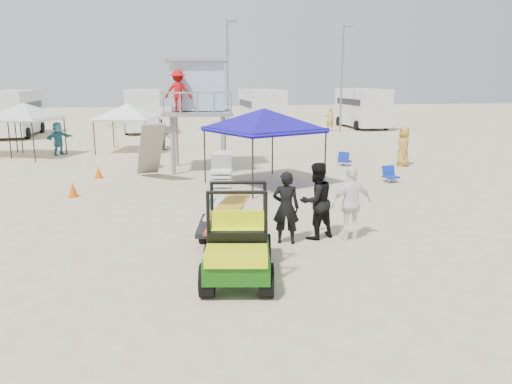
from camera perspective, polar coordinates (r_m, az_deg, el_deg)
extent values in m
plane|color=beige|center=(9.69, 0.40, -11.52)|extent=(140.00, 140.00, 0.00)
cube|color=#114A0B|center=(10.22, -2.07, -6.89)|extent=(1.67, 2.69, 0.44)
cube|color=#DFE60C|center=(10.13, -2.08, -5.45)|extent=(1.25, 0.90, 0.24)
cylinder|color=black|center=(9.40, -4.59, -10.22)|extent=(0.39, 0.68, 0.64)
cube|color=black|center=(12.42, -3.67, -3.83)|extent=(1.55, 2.01, 0.11)
cylinder|color=black|center=(12.43, -6.07, -4.87)|extent=(0.27, 0.50, 0.48)
imported|color=black|center=(12.28, 3.44, -1.79)|extent=(0.76, 0.61, 1.82)
imported|color=black|center=(12.72, 6.89, -1.01)|extent=(1.16, 1.04, 1.96)
imported|color=white|center=(12.78, 10.85, -1.28)|extent=(1.15, 0.60, 1.88)
cylinder|color=gray|center=(21.48, -9.20, 5.21)|extent=(0.18, 0.18, 2.48)
cube|color=gray|center=(22.50, -6.60, 8.99)|extent=(3.26, 3.26, 0.16)
cube|color=#A4BFD4|center=(22.75, -6.73, 11.95)|extent=(2.47, 2.20, 2.08)
imported|color=#B20F0F|center=(21.42, -8.62, 11.29)|extent=(1.12, 0.65, 1.74)
cylinder|color=black|center=(17.27, -3.40, 3.07)|extent=(0.06, 0.06, 2.19)
pyramid|color=#190E98|center=(18.96, 0.91, 9.57)|extent=(4.59, 4.59, 0.80)
cube|color=#190E98|center=(19.02, 0.90, 7.16)|extent=(4.59, 4.59, 0.18)
pyramid|color=silver|center=(28.67, -25.04, 9.23)|extent=(3.77, 3.77, 0.80)
cube|color=silver|center=(28.72, -24.89, 7.65)|extent=(3.77, 3.77, 0.18)
cylinder|color=black|center=(27.86, -17.45, 5.93)|extent=(0.06, 0.06, 1.95)
pyramid|color=white|center=(29.02, -14.53, 9.77)|extent=(3.70, 3.70, 0.80)
cube|color=white|center=(29.07, -14.44, 8.20)|extent=(3.70, 3.70, 0.18)
imported|color=#C5CF12|center=(30.21, -15.63, 6.23)|extent=(2.26, 2.28, 1.64)
cone|color=#E05407|center=(18.43, -20.20, 0.23)|extent=(0.34, 0.34, 0.50)
cone|color=#D85C06|center=(21.61, -17.57, 2.17)|extent=(0.34, 0.34, 0.50)
cube|color=#0F3DAC|center=(23.61, -11.59, 3.28)|extent=(0.61, 0.57, 0.06)
cube|color=#0F3DAC|center=(23.82, -11.60, 3.85)|extent=(0.56, 0.25, 0.44)
cylinder|color=#B2B2B7|center=(23.44, -12.12, 2.89)|extent=(0.03, 0.03, 0.20)
cube|color=#0F2AA7|center=(20.49, 15.15, 1.68)|extent=(0.62, 0.58, 0.06)
cube|color=#0F2AA7|center=(20.66, 14.89, 2.35)|extent=(0.56, 0.26, 0.44)
cylinder|color=#B2B2B7|center=(20.24, 14.81, 1.22)|extent=(0.03, 0.03, 0.20)
cube|color=#0E249B|center=(23.99, 10.10, 3.49)|extent=(0.74, 0.74, 0.06)
cube|color=#0E249B|center=(24.18, 9.92, 4.04)|extent=(0.50, 0.51, 0.44)
cylinder|color=#B2B2B7|center=(23.75, 9.76, 3.11)|extent=(0.03, 0.03, 0.20)
cube|color=silver|center=(40.08, -25.86, 8.26)|extent=(2.50, 6.80, 3.00)
cube|color=black|center=(40.06, -25.92, 8.89)|extent=(2.54, 5.44, 0.50)
cube|color=silver|center=(40.25, -12.70, 9.21)|extent=(2.50, 6.50, 3.00)
cube|color=black|center=(40.23, -12.73, 9.85)|extent=(2.54, 5.20, 0.50)
cylinder|color=black|center=(38.34, -14.57, 6.93)|extent=(0.25, 0.80, 0.80)
cube|color=silver|center=(39.50, 0.57, 9.46)|extent=(2.50, 7.00, 3.00)
cube|color=black|center=(39.47, 0.57, 10.11)|extent=(2.54, 5.60, 0.50)
cylinder|color=black|center=(37.17, -0.66, 7.17)|extent=(0.25, 0.80, 0.80)
cube|color=silver|center=(43.56, 12.02, 9.49)|extent=(2.50, 6.60, 3.00)
cube|color=black|center=(43.54, 12.05, 10.08)|extent=(2.54, 5.28, 0.50)
cylinder|color=black|center=(41.23, 11.45, 7.46)|extent=(0.25, 0.80, 0.80)
cylinder|color=slate|center=(35.98, -3.27, 12.71)|extent=(0.14, 0.14, 8.00)
cylinder|color=slate|center=(39.62, 9.77, 12.55)|extent=(0.14, 0.14, 8.00)
imported|color=#527546|center=(29.63, -10.44, 6.27)|extent=(0.81, 0.91, 1.54)
imported|color=#B18432|center=(24.46, 16.52, 5.01)|extent=(0.77, 1.01, 1.86)
imported|color=tan|center=(40.73, 8.46, 8.25)|extent=(0.75, 0.58, 1.84)
imported|color=teal|center=(29.02, -21.67, 5.70)|extent=(1.48, 1.60, 1.79)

